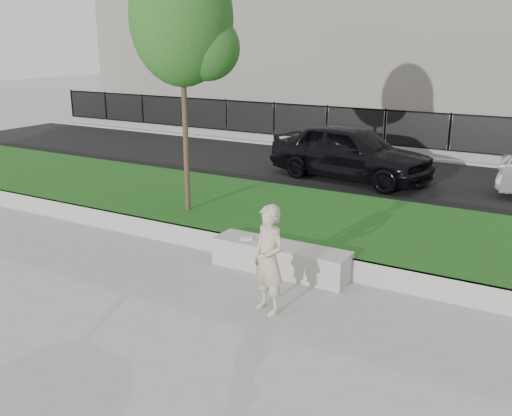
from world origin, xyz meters
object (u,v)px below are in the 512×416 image
Objects in this scene: car_dark at (350,152)px; stone_bench at (280,258)px; young_tree at (186,23)px; book at (247,239)px; man at (269,260)px.

stone_bench is at bearing -159.98° from car_dark.
stone_bench is 5.02m from young_tree.
stone_bench is 0.71m from book.
car_dark is (-1.95, 8.40, 0.01)m from man.
book is at bearing -31.05° from young_tree.
young_tree reaches higher than book.
man is 7.99× the size of book.
young_tree reaches higher than car_dark.
man is (0.55, -1.43, 0.57)m from stone_bench.
man is at bearing -82.24° from book.
young_tree is (-2.81, 1.24, 3.97)m from stone_bench.
man is at bearing -69.06° from stone_bench.
man is 1.85m from book.
book is at bearing -165.29° from car_dark.
book is 0.04× the size of car_dark.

